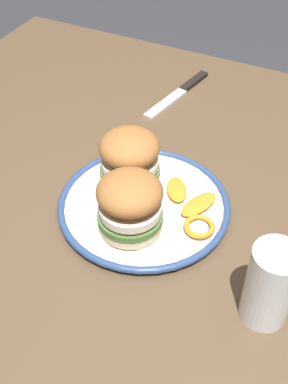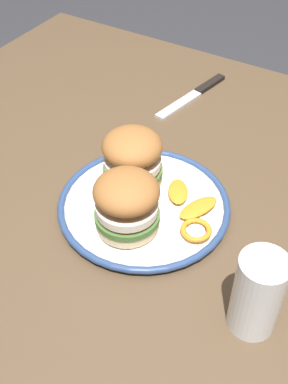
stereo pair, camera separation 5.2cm
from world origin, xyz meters
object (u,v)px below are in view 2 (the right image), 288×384
at_px(sandwich_half_left, 127,202).
at_px(drinking_glass, 256,298).
at_px(dining_table, 160,237).
at_px(dinner_plate, 144,205).
at_px(sandwich_half_right, 133,157).
at_px(table_knife, 196,93).

relative_size(sandwich_half_left, drinking_glass, 1.06).
height_order(dining_table, dinner_plate, dinner_plate).
height_order(dinner_plate, sandwich_half_right, sandwich_half_right).
bearing_deg(drinking_glass, dinner_plate, 155.02).
bearing_deg(dining_table, sandwich_half_left, -94.56).
height_order(dinner_plate, table_knife, dinner_plate).
xyz_separation_m(sandwich_half_left, drinking_glass, (0.23, -0.05, -0.01)).
height_order(dinner_plate, sandwich_half_left, sandwich_half_left).
bearing_deg(dinner_plate, table_knife, 102.94).
height_order(dining_table, drinking_glass, drinking_glass).
xyz_separation_m(sandwich_half_left, sandwich_half_right, (-0.05, 0.10, 0.00)).
distance_m(dining_table, table_knife, 0.36).
relative_size(sandwich_half_left, sandwich_half_right, 1.16).
xyz_separation_m(dining_table, table_knife, (-0.10, 0.33, 0.10)).
bearing_deg(drinking_glass, sandwich_half_left, 167.53).
height_order(dining_table, sandwich_half_right, sandwich_half_right).
distance_m(dinner_plate, table_knife, 0.37).
height_order(dining_table, sandwich_half_left, sandwich_half_left).
xyz_separation_m(dinner_plate, table_knife, (-0.08, 0.36, -0.01)).
relative_size(sandwich_half_right, table_knife, 0.53).
bearing_deg(drinking_glass, dining_table, 146.79).
bearing_deg(sandwich_half_left, drinking_glass, -12.47).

